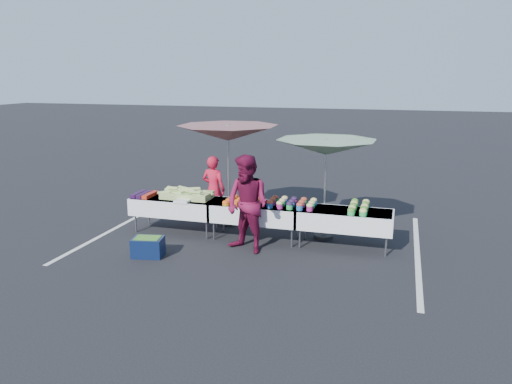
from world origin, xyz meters
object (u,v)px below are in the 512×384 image
(table_right, at_px, (344,219))
(customer, at_px, (247,204))
(umbrella_left, at_px, (228,134))
(table_center, at_px, (256,212))
(umbrella_right, at_px, (326,148))
(table_left, at_px, (176,205))
(vendor, at_px, (214,189))
(storage_bin, at_px, (148,246))

(table_right, height_order, customer, customer)
(table_right, xyz_separation_m, umbrella_left, (-2.67, 0.80, 1.48))
(table_center, bearing_deg, umbrella_right, 18.73)
(table_left, distance_m, table_right, 3.60)
(umbrella_right, bearing_deg, umbrella_left, 171.04)
(table_right, distance_m, vendor, 3.21)
(table_center, height_order, table_right, same)
(storage_bin, bearing_deg, umbrella_right, 22.76)
(umbrella_left, distance_m, umbrella_right, 2.24)
(table_left, xyz_separation_m, table_right, (3.60, 0.00, 0.00))
(table_left, bearing_deg, umbrella_left, 40.76)
(table_left, distance_m, umbrella_left, 1.92)
(table_left, bearing_deg, table_right, 0.00)
(table_center, distance_m, table_right, 1.80)
(table_center, distance_m, umbrella_left, 1.89)
(storage_bin, bearing_deg, customer, 13.83)
(table_left, height_order, table_center, same)
(table_left, xyz_separation_m, table_center, (1.80, 0.00, 0.00))
(vendor, bearing_deg, customer, 137.20)
(table_left, height_order, umbrella_right, umbrella_right)
(table_center, bearing_deg, table_left, 180.00)
(table_left, relative_size, umbrella_left, 0.65)
(table_right, height_order, storage_bin, table_right)
(table_center, xyz_separation_m, vendor, (-1.28, 0.91, 0.19))
(umbrella_right, height_order, storage_bin, umbrella_right)
(table_left, xyz_separation_m, vendor, (0.52, 0.91, 0.19))
(table_center, bearing_deg, storage_bin, -137.22)
(table_left, distance_m, customer, 2.03)
(customer, bearing_deg, umbrella_left, 143.19)
(umbrella_right, relative_size, storage_bin, 4.31)
(table_center, bearing_deg, customer, -86.02)
(table_right, relative_size, storage_bin, 2.96)
(table_center, bearing_deg, table_right, 0.00)
(table_left, height_order, vendor, vendor)
(table_left, relative_size, table_center, 1.00)
(customer, height_order, storage_bin, customer)
(table_right, relative_size, vendor, 1.20)
(umbrella_right, bearing_deg, vendor, 170.08)
(umbrella_left, distance_m, storage_bin, 3.10)
(table_left, relative_size, vendor, 1.20)
(vendor, height_order, customer, customer)
(table_left, xyz_separation_m, storage_bin, (0.14, -1.54, -0.39))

